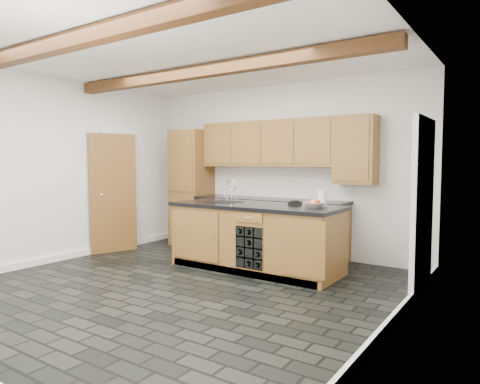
% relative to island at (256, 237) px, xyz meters
% --- Properties ---
extents(ground, '(5.00, 5.00, 0.00)m').
position_rel_island_xyz_m(ground, '(-0.31, -1.28, -0.46)').
color(ground, black).
rests_on(ground, ground).
extents(room_shell, '(5.01, 5.00, 5.00)m').
position_rel_island_xyz_m(room_shell, '(-0.39, -0.75, 1.06)').
color(room_shell, white).
rests_on(room_shell, ground).
extents(back_cabinetry, '(3.65, 0.62, 2.20)m').
position_rel_island_xyz_m(back_cabinetry, '(-0.68, 0.95, 0.51)').
color(back_cabinetry, olive).
rests_on(back_cabinetry, ground).
extents(island, '(2.48, 0.96, 0.93)m').
position_rel_island_xyz_m(island, '(0.00, 0.00, 0.00)').
color(island, olive).
rests_on(island, ground).
extents(faucet, '(0.45, 0.40, 0.34)m').
position_rel_island_xyz_m(faucet, '(-0.56, 0.05, 0.50)').
color(faucet, black).
rests_on(faucet, island).
extents(kitchen_scale, '(0.20, 0.14, 0.06)m').
position_rel_island_xyz_m(kitchen_scale, '(0.48, 0.28, 0.49)').
color(kitchen_scale, black).
rests_on(kitchen_scale, island).
extents(fruit_bowl, '(0.29, 0.29, 0.07)m').
position_rel_island_xyz_m(fruit_bowl, '(0.85, 0.09, 0.50)').
color(fruit_bowl, beige).
rests_on(fruit_bowl, island).
extents(fruit_cluster, '(0.16, 0.17, 0.07)m').
position_rel_island_xyz_m(fruit_cluster, '(0.85, 0.09, 0.53)').
color(fruit_cluster, '#B21817').
rests_on(fruit_cluster, fruit_bowl).
extents(paper_towel, '(0.12, 0.12, 0.22)m').
position_rel_island_xyz_m(paper_towel, '(0.91, 0.22, 0.57)').
color(paper_towel, white).
rests_on(paper_towel, island).
extents(mug, '(0.11, 0.11, 0.08)m').
position_rel_island_xyz_m(mug, '(-1.22, 0.95, 0.51)').
color(mug, white).
rests_on(mug, back_cabinetry).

